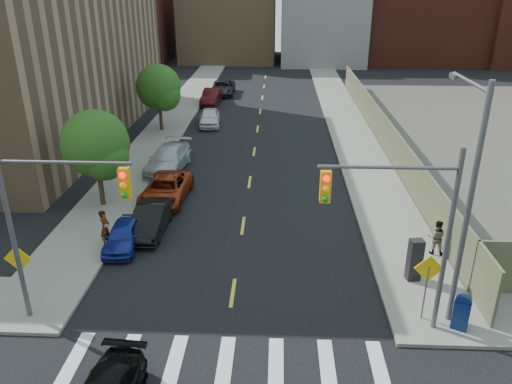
# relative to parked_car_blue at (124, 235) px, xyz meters

# --- Properties ---
(sidewalk_nw) EXTENTS (3.50, 73.00, 0.15)m
(sidewalk_nw) POSITION_rel_parked_car_blue_xyz_m (-2.25, 29.93, -0.54)
(sidewalk_nw) COLOR gray
(sidewalk_nw) RESTS_ON ground
(sidewalk_ne) EXTENTS (3.50, 73.00, 0.15)m
(sidewalk_ne) POSITION_rel_parked_car_blue_xyz_m (13.25, 29.93, -0.54)
(sidewalk_ne) COLOR gray
(sidewalk_ne) RESTS_ON ground
(fence_north) EXTENTS (0.12, 44.00, 2.50)m
(fence_north) POSITION_rel_parked_car_blue_xyz_m (15.10, 16.43, 0.63)
(fence_north) COLOR #626849
(fence_north) RESTS_ON ground
(bg_bldg_west) EXTENTS (14.00, 18.00, 12.00)m
(bg_bldg_west) POSITION_rel_parked_car_blue_xyz_m (-16.50, 58.43, 5.38)
(bg_bldg_west) COLOR #592319
(bg_bldg_west) RESTS_ON ground
(bg_bldg_midwest) EXTENTS (14.00, 16.00, 15.00)m
(bg_bldg_midwest) POSITION_rel_parked_car_blue_xyz_m (-0.50, 60.43, 6.88)
(bg_bldg_midwest) COLOR #8C6B4C
(bg_bldg_midwest) RESTS_ON ground
(bg_bldg_center) EXTENTS (12.00, 16.00, 10.00)m
(bg_bldg_center) POSITION_rel_parked_car_blue_xyz_m (13.50, 58.43, 4.38)
(bg_bldg_center) COLOR gray
(bg_bldg_center) RESTS_ON ground
(bg_bldg_east) EXTENTS (18.00, 18.00, 16.00)m
(bg_bldg_east) POSITION_rel_parked_car_blue_xyz_m (27.50, 60.43, 7.38)
(bg_bldg_east) COLOR #592319
(bg_bldg_east) RESTS_ON ground
(signal_nw) EXTENTS (4.59, 0.30, 7.00)m
(signal_nw) POSITION_rel_parked_car_blue_xyz_m (-0.48, -5.57, 3.91)
(signal_nw) COLOR #59595E
(signal_nw) RESTS_ON ground
(signal_ne) EXTENTS (4.59, 0.30, 7.00)m
(signal_ne) POSITION_rel_parked_car_blue_xyz_m (11.48, -5.57, 3.91)
(signal_ne) COLOR #59595E
(signal_ne) RESTS_ON ground
(streetlight_ne) EXTENTS (0.25, 3.70, 9.00)m
(streetlight_ne) POSITION_rel_parked_car_blue_xyz_m (13.70, -4.67, 4.60)
(streetlight_ne) COLOR #59595E
(streetlight_ne) RESTS_ON ground
(warn_sign_nw) EXTENTS (1.06, 0.06, 2.83)m
(warn_sign_nw) POSITION_rel_parked_car_blue_xyz_m (-2.30, -5.07, 1.38)
(warn_sign_nw) COLOR #59595E
(warn_sign_nw) RESTS_ON ground
(warn_sign_ne) EXTENTS (1.06, 0.06, 2.83)m
(warn_sign_ne) POSITION_rel_parked_car_blue_xyz_m (12.70, -5.07, 1.38)
(warn_sign_ne) COLOR #59595E
(warn_sign_ne) RESTS_ON ground
(warn_sign_midwest) EXTENTS (1.06, 0.06, 2.83)m
(warn_sign_midwest) POSITION_rel_parked_car_blue_xyz_m (-2.30, 8.43, 1.38)
(warn_sign_midwest) COLOR #59595E
(warn_sign_midwest) RESTS_ON ground
(tree_west_near) EXTENTS (3.66, 3.64, 5.52)m
(tree_west_near) POSITION_rel_parked_car_blue_xyz_m (-2.50, 4.48, 2.86)
(tree_west_near) COLOR #332114
(tree_west_near) RESTS_ON ground
(tree_west_far) EXTENTS (3.66, 3.64, 5.52)m
(tree_west_far) POSITION_rel_parked_car_blue_xyz_m (-2.50, 19.48, 2.86)
(tree_west_far) COLOR #332114
(tree_west_far) RESTS_ON ground
(parked_car_blue) EXTENTS (1.59, 3.67, 1.23)m
(parked_car_blue) POSITION_rel_parked_car_blue_xyz_m (0.00, 0.00, 0.00)
(parked_car_blue) COLOR navy
(parked_car_blue) RESTS_ON ground
(parked_car_black) EXTENTS (1.56, 4.28, 1.40)m
(parked_car_black) POSITION_rel_parked_car_blue_xyz_m (0.92, 1.58, 0.08)
(parked_car_black) COLOR black
(parked_car_black) RESTS_ON ground
(parked_car_red) EXTENTS (2.59, 5.21, 1.42)m
(parked_car_red) POSITION_rel_parked_car_blue_xyz_m (0.88, 5.42, 0.09)
(parked_car_red) COLOR maroon
(parked_car_red) RESTS_ON ground
(parked_car_silver) EXTENTS (2.69, 5.63, 1.58)m
(parked_car_silver) POSITION_rel_parked_car_blue_xyz_m (0.00, 10.31, 0.17)
(parked_car_silver) COLOR #B4B6BC
(parked_car_silver) RESTS_ON ground
(parked_car_white) EXTENTS (2.10, 4.41, 1.46)m
(parked_car_white) POSITION_rel_parked_car_blue_xyz_m (1.30, 21.34, 0.11)
(parked_car_white) COLOR silver
(parked_car_white) RESTS_ON ground
(parked_car_maroon) EXTENTS (1.88, 4.70, 1.52)m
(parked_car_maroon) POSITION_rel_parked_car_blue_xyz_m (0.47, 29.22, 0.14)
(parked_car_maroon) COLOR #3F0C10
(parked_car_maroon) RESTS_ON ground
(parked_car_grey) EXTENTS (2.50, 5.35, 1.48)m
(parked_car_grey) POSITION_rel_parked_car_blue_xyz_m (1.11, 33.81, 0.12)
(parked_car_grey) COLOR black
(parked_car_grey) RESTS_ON ground
(mailbox) EXTENTS (0.71, 0.64, 1.40)m
(mailbox) POSITION_rel_parked_car_blue_xyz_m (13.92, -5.57, 0.21)
(mailbox) COLOR navy
(mailbox) RESTS_ON sidewalk_ne
(payphone) EXTENTS (0.61, 0.52, 1.85)m
(payphone) POSITION_rel_parked_car_blue_xyz_m (13.00, -2.42, 0.46)
(payphone) COLOR black
(payphone) RESTS_ON sidewalk_ne
(pedestrian_west) EXTENTS (0.44, 0.66, 1.79)m
(pedestrian_west) POSITION_rel_parked_car_blue_xyz_m (-0.80, -0.13, 0.43)
(pedestrian_west) COLOR gray
(pedestrian_west) RESTS_ON sidewalk_nw
(pedestrian_east) EXTENTS (0.93, 0.80, 1.65)m
(pedestrian_east) POSITION_rel_parked_car_blue_xyz_m (14.52, -0.22, 0.36)
(pedestrian_east) COLOR gray
(pedestrian_east) RESTS_ON sidewalk_ne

